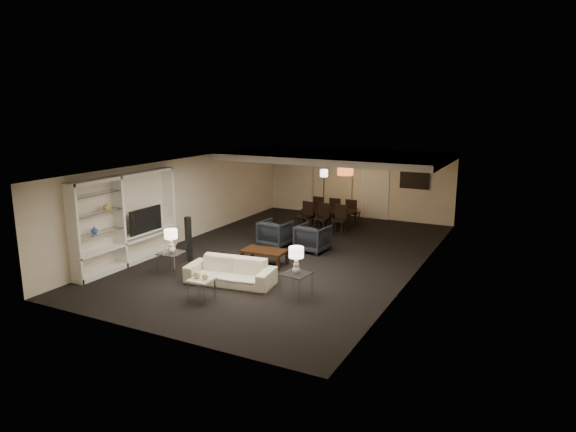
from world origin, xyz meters
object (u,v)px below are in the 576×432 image
Objects in this scene: coffee_table at (265,257)px; armchair_right at (313,238)px; side_table_right at (296,285)px; chair_nr at (339,220)px; chair_fl at (321,209)px; chair_nm at (322,218)px; chair_fr at (353,212)px; pendant_light at (345,171)px; chair_fm at (337,210)px; sofa at (230,271)px; side_table_left at (172,263)px; table_lamp_right at (296,260)px; armchair_left at (276,233)px; marble_table at (202,289)px; vase_amber at (106,206)px; dining_table at (329,218)px; television at (142,220)px; vase_blue at (94,230)px; floor_speaker at (188,239)px; chair_nl at (305,216)px; floor_lamp at (324,196)px; table_lamp_left at (171,241)px.

coffee_table is 1.34× the size of armchair_right.
coffee_table is 2.00× the size of side_table_right.
coffee_table is 1.24× the size of chair_nr.
chair_fl is at bearing -63.68° from armchair_right.
chair_nm is 1.43m from chair_fr.
chair_fm is (-0.53, 0.65, -1.47)m from pendant_light.
chair_fr is at bearing 88.51° from chair_nr.
sofa is at bearing 87.75° from chair_fr.
table_lamp_right reaches higher than side_table_left.
sofa reaches higher than side_table_left.
armchair_left is (-1.04, -2.85, -1.54)m from pendant_light.
marble_table is 2.76× the size of vase_amber.
armchair_right is 0.92× the size of chair_fl.
coffee_table is 4.56m from dining_table.
vase_blue is at bearing 178.92° from television.
side_table_left is at bearing 76.58° from armchair_left.
table_lamp_right is 3.77m from floor_speaker.
coffee_table is 1.24× the size of chair_fl.
chair_fl is (-1.13, 0.65, -1.47)m from pendant_light.
table_lamp_right reaches higher than chair_nm.
vase_blue is 0.20× the size of chair_nm.
side_table_right is 3.78m from floor_speaker.
armchair_left is 1.00× the size of armchair_right.
table_lamp_right is at bearing 0.00° from side_table_left.
vase_amber is (-3.77, -3.89, 1.26)m from armchair_right.
chair_fl is (2.48, 7.39, -1.19)m from vase_amber.
sofa is 1.70m from side_table_left.
side_table_left is 0.32× the size of dining_table.
chair_nl is 0.60m from chair_nm.
chair_nm reaches higher than side_table_right.
chair_fr is at bearing 99.95° from table_lamp_right.
armchair_right is 3.51m from chair_fr.
vase_blue is at bearing -116.77° from pendant_light.
television reaches higher than vase_blue.
floor_speaker is 5.96m from floor_lamp.
chair_fr is (0.60, 0.00, 0.00)m from chair_fm.
chair_fl is at bearing -21.49° from television.
television is (-2.54, -2.71, 0.70)m from armchair_left.
coffee_table is 2.41m from table_lamp_right.
vase_amber is at bearing -145.41° from coffee_table.
television is at bearing -112.62° from floor_lamp.
armchair_right is at bearing -71.32° from floor_lamp.
sofa is 11.51× the size of vase_blue.
television is 1.25× the size of chair_fm.
vase_blue is (-1.47, -1.00, 0.33)m from table_lamp_left.
armchair_left is 3.51m from table_lamp_left.
floor_speaker is 5.15m from chair_nr.
dining_table is (-0.69, 2.85, -0.08)m from armchair_right.
coffee_table is 2.00× the size of side_table_left.
side_table_right is at bearing 114.50° from armchair_right.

